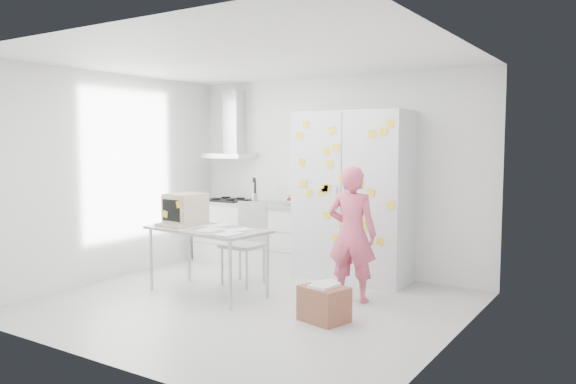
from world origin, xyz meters
The scene contains 10 objects.
floor centered at (0.00, 0.00, -0.01)m, with size 4.50×4.00×0.02m, color silver.
walls centered at (0.00, 0.72, 1.35)m, with size 4.52×4.01×2.70m.
ceiling centered at (0.00, 0.00, 2.70)m, with size 4.50×4.00×0.02m, color white.
counter_run centered at (-1.20, 1.70, 0.47)m, with size 1.84×0.63×1.28m.
range_hood centered at (-1.65, 1.84, 1.96)m, with size 0.70×0.48×1.01m.
tall_cabinet centered at (0.45, 1.67, 1.10)m, with size 1.50×0.68×2.20m.
person centered at (0.90, 0.75, 0.77)m, with size 0.56×0.37×1.54m, color #E35873.
desk centered at (-0.95, 0.15, 0.89)m, with size 1.53×0.88×1.17m.
chair centered at (-0.59, 0.76, 0.59)m, with size 0.48×0.48×1.03m.
cardboard_box centered at (1.00, -0.07, 0.18)m, with size 0.52×0.46×0.39m.
Camera 1 is at (3.68, -4.91, 1.79)m, focal length 35.00 mm.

